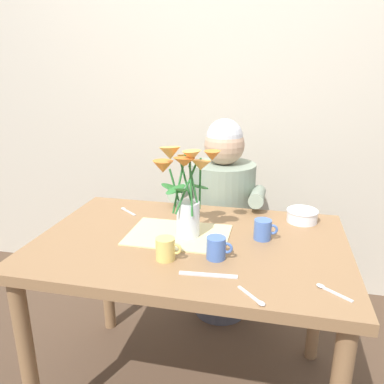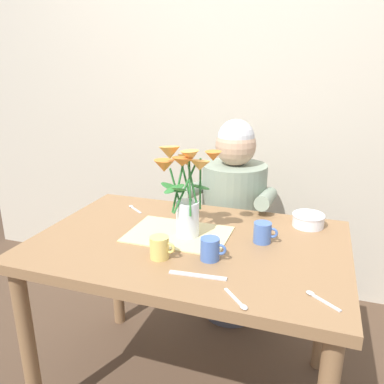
{
  "view_description": "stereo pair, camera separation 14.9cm",
  "coord_description": "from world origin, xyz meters",
  "px_view_note": "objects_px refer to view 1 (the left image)",
  "views": [
    {
      "loc": [
        0.31,
        -1.33,
        1.38
      ],
      "look_at": [
        -0.0,
        0.05,
        0.92
      ],
      "focal_mm": 35.84,
      "sensor_mm": 36.0,
      "label": 1
    },
    {
      "loc": [
        0.45,
        -1.29,
        1.38
      ],
      "look_at": [
        -0.0,
        0.05,
        0.92
      ],
      "focal_mm": 35.84,
      "sensor_mm": 36.0,
      "label": 2
    }
  ],
  "objects_px": {
    "ceramic_bowl": "(302,215)",
    "coffee_cup": "(263,230)",
    "ceramic_mug": "(217,248)",
    "seated_person": "(222,223)",
    "dinner_knife": "(208,275)",
    "tea_cup": "(166,249)",
    "flower_vase": "(185,186)"
  },
  "relations": [
    {
      "from": "tea_cup",
      "to": "flower_vase",
      "type": "bearing_deg",
      "value": 84.28
    },
    {
      "from": "seated_person",
      "to": "coffee_cup",
      "type": "xyz_separation_m",
      "value": [
        0.24,
        -0.55,
        0.22
      ]
    },
    {
      "from": "flower_vase",
      "to": "coffee_cup",
      "type": "relative_size",
      "value": 3.93
    },
    {
      "from": "flower_vase",
      "to": "coffee_cup",
      "type": "xyz_separation_m",
      "value": [
        0.3,
        0.04,
        -0.17
      ]
    },
    {
      "from": "seated_person",
      "to": "ceramic_bowl",
      "type": "xyz_separation_m",
      "value": [
        0.39,
        -0.33,
        0.21
      ]
    },
    {
      "from": "flower_vase",
      "to": "dinner_knife",
      "type": "distance_m",
      "value": 0.38
    },
    {
      "from": "flower_vase",
      "to": "ceramic_bowl",
      "type": "relative_size",
      "value": 2.69
    },
    {
      "from": "ceramic_bowl",
      "to": "dinner_knife",
      "type": "relative_size",
      "value": 0.72
    },
    {
      "from": "flower_vase",
      "to": "dinner_knife",
      "type": "bearing_deg",
      "value": -63.07
    },
    {
      "from": "flower_vase",
      "to": "ceramic_mug",
      "type": "height_order",
      "value": "flower_vase"
    },
    {
      "from": "ceramic_mug",
      "to": "ceramic_bowl",
      "type": "bearing_deg",
      "value": 53.6
    },
    {
      "from": "ceramic_mug",
      "to": "coffee_cup",
      "type": "distance_m",
      "value": 0.25
    },
    {
      "from": "flower_vase",
      "to": "tea_cup",
      "type": "height_order",
      "value": "flower_vase"
    },
    {
      "from": "seated_person",
      "to": "dinner_knife",
      "type": "height_order",
      "value": "seated_person"
    },
    {
      "from": "seated_person",
      "to": "flower_vase",
      "type": "height_order",
      "value": "seated_person"
    },
    {
      "from": "flower_vase",
      "to": "ceramic_mug",
      "type": "relative_size",
      "value": 3.93
    },
    {
      "from": "seated_person",
      "to": "ceramic_mug",
      "type": "xyz_separation_m",
      "value": [
        0.09,
        -0.75,
        0.22
      ]
    },
    {
      "from": "seated_person",
      "to": "dinner_knife",
      "type": "bearing_deg",
      "value": -82.17
    },
    {
      "from": "flower_vase",
      "to": "ceramic_bowl",
      "type": "xyz_separation_m",
      "value": [
        0.46,
        0.26,
        -0.18
      ]
    },
    {
      "from": "ceramic_bowl",
      "to": "ceramic_mug",
      "type": "distance_m",
      "value": 0.52
    },
    {
      "from": "flower_vase",
      "to": "tea_cup",
      "type": "bearing_deg",
      "value": -95.72
    },
    {
      "from": "seated_person",
      "to": "ceramic_bowl",
      "type": "relative_size",
      "value": 8.35
    },
    {
      "from": "tea_cup",
      "to": "coffee_cup",
      "type": "relative_size",
      "value": 1.0
    },
    {
      "from": "dinner_knife",
      "to": "coffee_cup",
      "type": "relative_size",
      "value": 2.04
    },
    {
      "from": "ceramic_mug",
      "to": "coffee_cup",
      "type": "xyz_separation_m",
      "value": [
        0.15,
        0.2,
        0.0
      ]
    },
    {
      "from": "dinner_knife",
      "to": "ceramic_mug",
      "type": "relative_size",
      "value": 2.04
    },
    {
      "from": "ceramic_bowl",
      "to": "coffee_cup",
      "type": "xyz_separation_m",
      "value": [
        -0.16,
        -0.22,
        0.01
      ]
    },
    {
      "from": "dinner_knife",
      "to": "ceramic_mug",
      "type": "height_order",
      "value": "ceramic_mug"
    },
    {
      "from": "ceramic_bowl",
      "to": "ceramic_mug",
      "type": "relative_size",
      "value": 1.46
    },
    {
      "from": "coffee_cup",
      "to": "seated_person",
      "type": "bearing_deg",
      "value": 113.4
    },
    {
      "from": "seated_person",
      "to": "ceramic_mug",
      "type": "height_order",
      "value": "seated_person"
    },
    {
      "from": "tea_cup",
      "to": "coffee_cup",
      "type": "distance_m",
      "value": 0.4
    }
  ]
}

